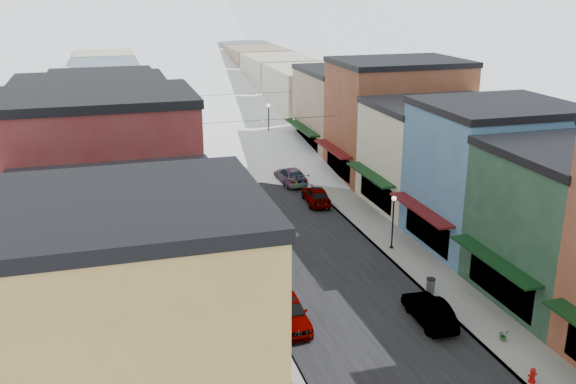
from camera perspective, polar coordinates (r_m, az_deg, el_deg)
road at (r=80.49m, az=-6.35°, el=4.79°), size 10.00×160.00×0.01m
sidewalk_left at (r=79.65m, az=-11.04°, el=4.47°), size 3.20×160.00×0.15m
sidewalk_right at (r=81.82m, az=-1.78°, el=5.16°), size 3.20×160.00×0.15m
curb_left at (r=79.80m, az=-9.93°, el=4.56°), size 0.10×160.00×0.15m
curb_right at (r=81.46m, az=-2.84°, el=5.09°), size 0.10×160.00×0.15m
bldg_l_yellow at (r=24.71m, az=-14.13°, el=-13.30°), size 11.30×8.70×11.50m
bldg_l_cream at (r=32.71m, az=-14.72°, el=-7.19°), size 11.30×8.20×9.50m
bldg_l_brick_near at (r=39.64m, az=-16.07°, el=-0.47°), size 12.30×8.20×12.50m
bldg_l_grayblue at (r=48.27m, az=-15.46°, el=0.71°), size 11.30×9.20×9.00m
bldg_l_brick_far at (r=56.72m, az=-16.79°, el=4.19°), size 13.30×9.20×11.00m
bldg_l_tan at (r=66.59m, az=-15.93°, el=5.81°), size 11.30×11.20×10.00m
bldg_r_blue at (r=48.31m, az=17.72°, el=1.44°), size 11.30×9.20×10.50m
bldg_r_cream at (r=56.13m, az=13.06°, el=3.30°), size 12.30×9.20×9.00m
bldg_r_brick_far at (r=63.84m, az=9.65°, el=6.43°), size 13.30×9.20×11.50m
bldg_r_tan at (r=72.61m, az=5.47°, el=7.20°), size 11.30×11.20×9.50m
distant_blocks at (r=102.12m, az=-8.75°, el=9.80°), size 34.00×55.00×8.00m
overhead_cables at (r=67.19m, az=-4.63°, el=7.59°), size 16.40×15.04×0.04m
car_silver_sedan at (r=36.65m, az=-0.03°, el=-10.54°), size 2.12×4.96×1.67m
car_dark_hatch at (r=44.04m, az=-2.84°, el=-5.56°), size 1.59×4.53×1.49m
car_silver_wagon at (r=63.37m, az=-7.47°, el=1.79°), size 2.50×5.38×1.52m
car_green_sedan at (r=37.77m, az=12.45°, el=-10.24°), size 1.79×4.57×1.48m
car_gray_suv at (r=55.93m, az=2.52°, el=-0.27°), size 2.26×4.76×1.57m
car_black_sedan at (r=61.59m, az=0.25°, el=1.47°), size 2.39×5.38×1.53m
car_lane_silver at (r=71.57m, az=-5.79°, el=3.73°), size 2.20×4.48×1.47m
car_lane_white at (r=89.12m, az=-6.45°, el=6.52°), size 2.20×4.76×1.32m
fire_hydrant at (r=33.99m, az=20.90°, el=-15.01°), size 0.45×0.34×0.78m
trash_can at (r=40.90m, az=12.56°, el=-8.11°), size 0.56×0.56×0.96m
streetlamp_near at (r=46.23m, az=9.33°, el=-2.08°), size 0.33×0.33×3.94m
streetlamp_far at (r=75.35m, az=-1.73°, el=6.50°), size 0.41×0.41×4.91m
planter_near at (r=37.00m, az=18.57°, el=-11.99°), size 0.64×0.60×0.58m
snow_pile_near at (r=37.26m, az=-0.83°, el=-10.66°), size 2.36×2.65×1.00m
snow_pile_mid at (r=45.16m, az=-3.66°, el=-5.34°), size 2.30×2.61×0.97m
snow_pile_far at (r=56.75m, az=-6.30°, el=-0.40°), size 2.46×2.71×1.04m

